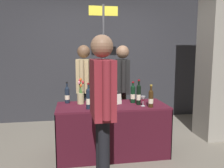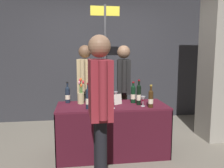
% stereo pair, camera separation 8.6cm
% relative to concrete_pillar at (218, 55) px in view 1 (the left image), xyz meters
% --- Properties ---
extents(ground_plane, '(12.00, 12.00, 0.00)m').
position_rel_concrete_pillar_xyz_m(ground_plane, '(-1.87, -0.39, -1.42)').
color(ground_plane, gray).
extents(back_partition, '(6.61, 0.12, 3.11)m').
position_rel_concrete_pillar_xyz_m(back_partition, '(-1.87, 1.48, 0.13)').
color(back_partition, '#2D2D33').
rests_on(back_partition, ground_plane).
extents(concrete_pillar, '(0.52, 0.52, 2.84)m').
position_rel_concrete_pillar_xyz_m(concrete_pillar, '(0.00, 0.00, 0.00)').
color(concrete_pillar, gray).
rests_on(concrete_pillar, ground_plane).
extents(tasting_table, '(1.55, 0.66, 0.73)m').
position_rel_concrete_pillar_xyz_m(tasting_table, '(-1.87, -0.39, -0.92)').
color(tasting_table, '#4C1423').
rests_on(tasting_table, ground_plane).
extents(featured_wine_bottle, '(0.07, 0.07, 0.31)m').
position_rel_concrete_pillar_xyz_m(featured_wine_bottle, '(-2.16, -0.25, -0.56)').
color(featured_wine_bottle, black).
rests_on(featured_wine_bottle, tasting_table).
extents(display_bottle_0, '(0.07, 0.07, 0.35)m').
position_rel_concrete_pillar_xyz_m(display_bottle_0, '(-2.21, -0.56, -0.55)').
color(display_bottle_0, '#192333').
rests_on(display_bottle_0, tasting_table).
extents(display_bottle_1, '(0.07, 0.07, 0.31)m').
position_rel_concrete_pillar_xyz_m(display_bottle_1, '(-2.50, -0.16, -0.57)').
color(display_bottle_1, '#192333').
rests_on(display_bottle_1, tasting_table).
extents(display_bottle_2, '(0.07, 0.07, 0.36)m').
position_rel_concrete_pillar_xyz_m(display_bottle_2, '(-1.49, -0.43, -0.54)').
color(display_bottle_2, black).
rests_on(display_bottle_2, tasting_table).
extents(display_bottle_3, '(0.07, 0.07, 0.32)m').
position_rel_concrete_pillar_xyz_m(display_bottle_3, '(-1.54, -0.30, -0.56)').
color(display_bottle_3, black).
rests_on(display_bottle_3, tasting_table).
extents(display_bottle_4, '(0.07, 0.07, 0.31)m').
position_rel_concrete_pillar_xyz_m(display_bottle_4, '(-1.37, -0.61, -0.57)').
color(display_bottle_4, '#38230F').
rests_on(display_bottle_4, tasting_table).
extents(display_bottle_5, '(0.07, 0.07, 0.33)m').
position_rel_concrete_pillar_xyz_m(display_bottle_5, '(-1.99, -0.56, -0.55)').
color(display_bottle_5, '#38230F').
rests_on(display_bottle_5, tasting_table).
extents(wine_glass_near_vendor, '(0.06, 0.06, 0.14)m').
position_rel_concrete_pillar_xyz_m(wine_glass_near_vendor, '(-1.46, -0.53, -0.59)').
color(wine_glass_near_vendor, silver).
rests_on(wine_glass_near_vendor, tasting_table).
extents(wine_glass_mid, '(0.07, 0.07, 0.15)m').
position_rel_concrete_pillar_xyz_m(wine_glass_mid, '(-1.78, -0.17, -0.58)').
color(wine_glass_mid, silver).
rests_on(wine_glass_mid, tasting_table).
extents(wine_glass_near_taster, '(0.07, 0.07, 0.12)m').
position_rel_concrete_pillar_xyz_m(wine_glass_near_taster, '(-1.89, -0.59, -0.61)').
color(wine_glass_near_taster, silver).
rests_on(wine_glass_near_taster, tasting_table).
extents(flower_vase, '(0.10, 0.10, 0.38)m').
position_rel_concrete_pillar_xyz_m(flower_vase, '(-2.31, -0.24, -0.57)').
color(flower_vase, tan).
rests_on(flower_vase, tasting_table).
extents(brochure_stand, '(0.13, 0.09, 0.15)m').
position_rel_concrete_pillar_xyz_m(brochure_stand, '(-1.78, -0.37, -0.62)').
color(brochure_stand, silver).
rests_on(brochure_stand, tasting_table).
extents(vendor_presenter, '(0.28, 0.54, 1.59)m').
position_rel_concrete_pillar_xyz_m(vendor_presenter, '(-2.22, 0.41, -0.48)').
color(vendor_presenter, black).
rests_on(vendor_presenter, ground_plane).
extents(vendor_assistant, '(0.28, 0.64, 1.58)m').
position_rel_concrete_pillar_xyz_m(vendor_assistant, '(-1.58, 0.27, -0.47)').
color(vendor_assistant, '#4C4233').
rests_on(vendor_assistant, ground_plane).
extents(taster_foreground_right, '(0.23, 0.64, 1.65)m').
position_rel_concrete_pillar_xyz_m(taster_foreground_right, '(-2.12, -1.28, -0.43)').
color(taster_foreground_right, black).
rests_on(taster_foreground_right, ground_plane).
extents(booth_signpost, '(0.53, 0.04, 2.33)m').
position_rel_concrete_pillar_xyz_m(booth_signpost, '(-1.84, 0.74, -0.00)').
color(booth_signpost, '#47474C').
rests_on(booth_signpost, ground_plane).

